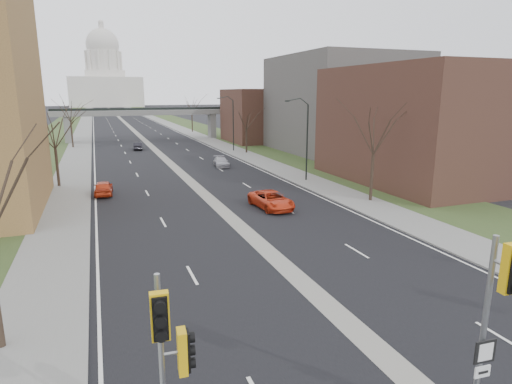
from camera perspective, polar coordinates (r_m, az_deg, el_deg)
road_surface at (r=159.07m, az=-17.38°, el=9.11°), size 20.00×600.00×0.01m
median_strip at (r=159.07m, az=-17.38°, el=9.11°), size 1.20×600.00×0.02m
sidewalk_right at (r=160.20m, az=-13.05°, el=9.41°), size 4.00×600.00×0.12m
sidewalk_left at (r=158.83m, az=-21.75°, el=8.80°), size 4.00×600.00×0.12m
grass_verge_right at (r=161.10m, az=-10.90°, el=9.52°), size 8.00×600.00×0.10m
grass_verge_left at (r=159.05m, az=-23.93°, el=8.61°), size 8.00×600.00×0.10m
commercial_block_near at (r=49.42m, az=21.90°, el=8.33°), size 16.00×20.00×12.00m
commercial_block_mid at (r=71.03m, az=11.26°, el=11.37°), size 18.00×22.00×15.00m
commercial_block_far at (r=84.58m, az=1.15°, el=10.15°), size 14.00×14.00×10.00m
pedestrian_bridge at (r=89.11m, az=-14.80°, el=9.77°), size 34.00×3.00×6.45m
capitol at (r=328.80m, az=-19.47°, el=13.94°), size 48.00×42.00×55.75m
streetlight_mid at (r=45.31m, az=5.99°, el=10.05°), size 2.61×0.20×8.70m
streetlight_far at (r=69.54m, az=-3.73°, el=11.11°), size 2.61×0.20×8.70m
tree_left_b at (r=46.80m, az=-25.46°, el=8.08°), size 6.75×6.75×8.81m
tree_left_c at (r=80.66m, az=-23.64°, el=10.39°), size 7.65×7.65×9.99m
tree_right_a at (r=37.79m, az=15.58°, el=8.59°), size 7.20×7.20×9.40m
tree_right_b at (r=67.36m, az=-1.30°, el=10.11°), size 6.30×6.30×8.22m
tree_right_c at (r=105.89m, az=-8.60°, el=11.69°), size 7.65×7.65×9.99m
signal_pole_left at (r=10.93m, az=-11.46°, el=-19.59°), size 0.98×0.90×5.20m
signal_pole_median at (r=12.80m, az=29.56°, el=-12.93°), size 0.67×0.94×5.76m
car_left_near at (r=42.20m, az=-19.68°, el=0.54°), size 1.82×4.06×1.36m
car_left_far at (r=74.74m, az=-15.48°, el=5.95°), size 1.70×4.04×1.30m
car_right_near at (r=35.16m, az=2.04°, el=-1.05°), size 2.74×5.23×1.41m
car_right_mid at (r=55.46m, az=-4.66°, el=4.02°), size 2.25×4.38×1.22m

